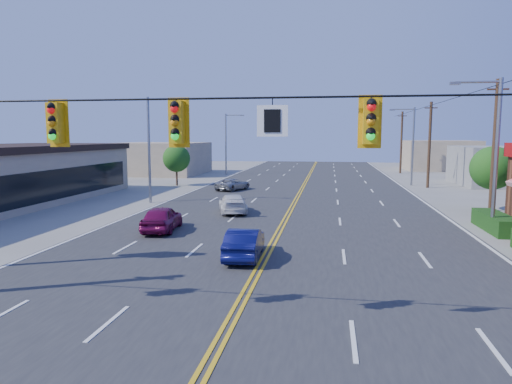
# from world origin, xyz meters

# --- Properties ---
(ground) EXTENTS (160.00, 160.00, 0.00)m
(ground) POSITION_xyz_m (0.00, 0.00, 0.00)
(ground) COLOR gray
(ground) RESTS_ON ground
(road) EXTENTS (20.00, 120.00, 0.06)m
(road) POSITION_xyz_m (0.00, 20.00, 0.03)
(road) COLOR #2D2D30
(road) RESTS_ON ground
(signal_span) EXTENTS (24.32, 0.34, 9.00)m
(signal_span) POSITION_xyz_m (-0.12, 0.00, 4.89)
(signal_span) COLOR #47301E
(signal_span) RESTS_ON ground
(streetlight_se) EXTENTS (2.55, 0.25, 8.00)m
(streetlight_se) POSITION_xyz_m (10.79, 14.00, 4.51)
(streetlight_se) COLOR gray
(streetlight_se) RESTS_ON ground
(streetlight_ne) EXTENTS (2.55, 0.25, 8.00)m
(streetlight_ne) POSITION_xyz_m (10.79, 38.00, 4.51)
(streetlight_ne) COLOR gray
(streetlight_ne) RESTS_ON ground
(streetlight_sw) EXTENTS (2.55, 0.25, 8.00)m
(streetlight_sw) POSITION_xyz_m (-10.79, 22.00, 4.51)
(streetlight_sw) COLOR gray
(streetlight_sw) RESTS_ON ground
(streetlight_nw) EXTENTS (2.55, 0.25, 8.00)m
(streetlight_nw) POSITION_xyz_m (-10.79, 48.00, 4.51)
(streetlight_nw) COLOR gray
(streetlight_nw) RESTS_ON ground
(utility_pole_near) EXTENTS (0.28, 0.28, 8.40)m
(utility_pole_near) POSITION_xyz_m (12.20, 18.00, 4.20)
(utility_pole_near) COLOR #47301E
(utility_pole_near) RESTS_ON ground
(utility_pole_mid) EXTENTS (0.28, 0.28, 8.40)m
(utility_pole_mid) POSITION_xyz_m (12.20, 36.00, 4.20)
(utility_pole_mid) COLOR #47301E
(utility_pole_mid) RESTS_ON ground
(utility_pole_far) EXTENTS (0.28, 0.28, 8.40)m
(utility_pole_far) POSITION_xyz_m (12.20, 54.00, 4.20)
(utility_pole_far) COLOR #47301E
(utility_pole_far) RESTS_ON ground
(tree_kfc_rear) EXTENTS (2.94, 2.94, 4.41)m
(tree_kfc_rear) POSITION_xyz_m (13.50, 22.00, 2.93)
(tree_kfc_rear) COLOR #47301E
(tree_kfc_rear) RESTS_ON ground
(tree_west) EXTENTS (2.80, 2.80, 4.20)m
(tree_west) POSITION_xyz_m (-13.00, 34.00, 2.79)
(tree_west) COLOR #47301E
(tree_west) RESTS_ON ground
(bld_west_far) EXTENTS (11.00, 12.00, 4.20)m
(bld_west_far) POSITION_xyz_m (-20.00, 48.00, 2.10)
(bld_west_far) COLOR tan
(bld_west_far) RESTS_ON ground
(bld_east_far) EXTENTS (10.00, 10.00, 4.40)m
(bld_east_far) POSITION_xyz_m (19.00, 62.00, 2.20)
(bld_east_far) COLOR tan
(bld_east_far) RESTS_ON ground
(car_magenta) EXTENTS (2.00, 4.09, 1.34)m
(car_magenta) POSITION_xyz_m (-6.21, 11.85, 0.67)
(car_magenta) COLOR maroon
(car_magenta) RESTS_ON ground
(car_blue) EXTENTS (1.47, 3.81, 1.24)m
(car_blue) POSITION_xyz_m (-0.85, 7.21, 0.62)
(car_blue) COLOR #0D0F4D
(car_blue) RESTS_ON ground
(car_white) EXTENTS (2.80, 4.51, 1.22)m
(car_white) POSITION_xyz_m (-3.70, 18.16, 0.61)
(car_white) COLOR silver
(car_white) RESTS_ON ground
(car_silver) EXTENTS (3.16, 4.31, 1.09)m
(car_silver) POSITION_xyz_m (-6.32, 30.51, 0.54)
(car_silver) COLOR #97979B
(car_silver) RESTS_ON ground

